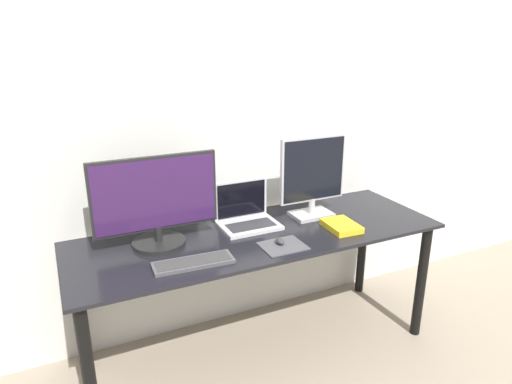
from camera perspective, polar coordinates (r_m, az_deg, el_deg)
name	(u,v)px	position (r m, az deg, el deg)	size (l,w,h in m)	color
wall_back	(228,114)	(2.51, -3.50, 9.70)	(7.00, 0.05, 2.50)	silver
desk	(259,252)	(2.37, 0.33, -7.46)	(1.90, 0.64, 0.70)	black
monitor_left	(156,202)	(2.18, -12.40, -1.28)	(0.59, 0.25, 0.44)	black
monitor_right	(313,176)	(2.49, 7.10, 1.95)	(0.39, 0.16, 0.45)	#B2B2B7
laptop	(246,214)	(2.41, -1.25, -2.82)	(0.30, 0.22, 0.23)	silver
keyboard	(193,263)	(2.04, -7.84, -8.73)	(0.36, 0.14, 0.02)	#4C4C51
mousepad	(283,246)	(2.19, 3.38, -6.75)	(0.21, 0.17, 0.00)	#47474C
mouse	(280,241)	(2.20, 3.00, -6.17)	(0.04, 0.06, 0.03)	#333333
book	(341,226)	(2.41, 10.62, -4.19)	(0.16, 0.21, 0.03)	yellow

